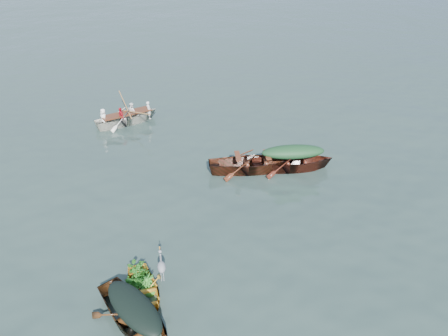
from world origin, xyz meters
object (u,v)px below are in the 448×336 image
object	(u,v)px
yellow_dinghy	(144,301)
open_wooden_boat	(252,171)
green_tarp_boat	(291,169)
rowed_boat	(128,124)
dark_covered_boat	(137,327)
heron	(162,271)

from	to	relation	value
yellow_dinghy	open_wooden_boat	world-z (taller)	open_wooden_boat
green_tarp_boat	rowed_boat	world-z (taller)	green_tarp_boat
open_wooden_boat	rowed_boat	xyz separation A→B (m)	(-4.86, 5.65, 0.00)
yellow_dinghy	open_wooden_boat	xyz separation A→B (m)	(4.48, 6.05, 0.00)
green_tarp_boat	dark_covered_boat	bearing A→B (deg)	142.65
rowed_boat	heron	distance (m)	11.65
rowed_boat	heron	size ratio (longest dim) A/B	4.78
heron	green_tarp_boat	bearing A→B (deg)	38.52
yellow_dinghy	dark_covered_boat	distance (m)	0.85
open_wooden_boat	heron	bearing A→B (deg)	151.96
dark_covered_boat	heron	size ratio (longest dim) A/B	4.29
yellow_dinghy	heron	world-z (taller)	heron
yellow_dinghy	open_wooden_boat	distance (m)	7.53
dark_covered_boat	open_wooden_boat	distance (m)	8.32
yellow_dinghy	rowed_boat	world-z (taller)	rowed_boat
green_tarp_boat	rowed_boat	distance (m)	8.69
yellow_dinghy	dark_covered_boat	bearing A→B (deg)	-111.35
yellow_dinghy	heron	size ratio (longest dim) A/B	3.11
yellow_dinghy	green_tarp_boat	bearing A→B (deg)	36.47
yellow_dinghy	rowed_boat	distance (m)	11.71
open_wooden_boat	green_tarp_boat	bearing A→B (deg)	-90.15
yellow_dinghy	rowed_boat	xyz separation A→B (m)	(-0.38, 11.71, 0.00)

